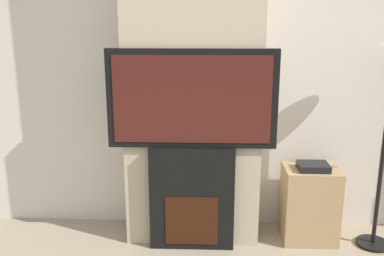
{
  "coord_description": "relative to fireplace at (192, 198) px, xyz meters",
  "views": [
    {
      "loc": [
        0.11,
        -1.32,
        1.66
      ],
      "look_at": [
        0.0,
        1.61,
        0.92
      ],
      "focal_mm": 40.0,
      "sensor_mm": 36.0,
      "label": 1
    }
  ],
  "objects": [
    {
      "name": "television",
      "position": [
        0.0,
        -0.0,
        0.74
      ],
      "size": [
        1.19,
        0.07,
        0.7
      ],
      "color": "black",
      "rests_on": "fireplace"
    },
    {
      "name": "media_stand",
      "position": [
        0.9,
        0.14,
        -0.09
      ],
      "size": [
        0.41,
        0.33,
        0.63
      ],
      "color": "tan",
      "rests_on": "ground_plane"
    },
    {
      "name": "fireplace",
      "position": [
        0.0,
        0.0,
        0.0
      ],
      "size": [
        0.62,
        0.15,
        0.78
      ],
      "color": "black",
      "rests_on": "ground_plane"
    },
    {
      "name": "wall_back",
      "position": [
        0.0,
        0.42,
        0.96
      ],
      "size": [
        6.0,
        0.06,
        2.7
      ],
      "color": "silver",
      "rests_on": "ground_plane"
    },
    {
      "name": "chimney_breast",
      "position": [
        0.0,
        0.2,
        0.96
      ],
      "size": [
        0.99,
        0.39,
        2.7
      ],
      "color": "#BCAD8E",
      "rests_on": "ground_plane"
    }
  ]
}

